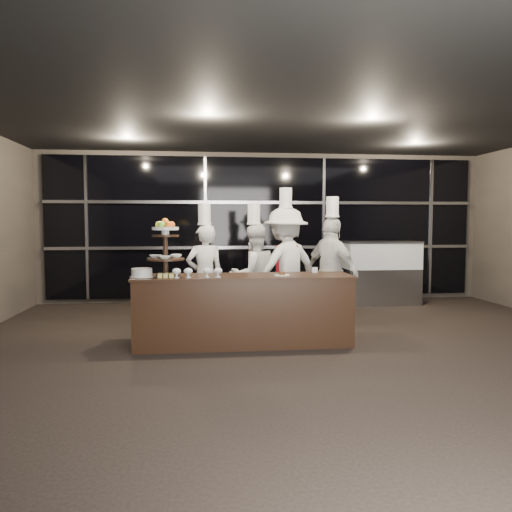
{
  "coord_description": "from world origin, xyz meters",
  "views": [
    {
      "loc": [
        -1.31,
        -5.07,
        1.63
      ],
      "look_at": [
        -0.55,
        1.68,
        1.15
      ],
      "focal_mm": 35.0,
      "sensor_mm": 36.0,
      "label": 1
    }
  ],
  "objects": [
    {
      "name": "room",
      "position": [
        0.0,
        0.0,
        1.5
      ],
      "size": [
        10.0,
        10.0,
        10.0
      ],
      "color": "black",
      "rests_on": "ground"
    },
    {
      "name": "window_wall",
      "position": [
        0.0,
        4.94,
        1.5
      ],
      "size": [
        8.6,
        0.1,
        2.8
      ],
      "color": "black",
      "rests_on": "ground"
    },
    {
      "name": "buffet_counter",
      "position": [
        -0.75,
        1.38,
        0.47
      ],
      "size": [
        2.84,
        0.74,
        0.92
      ],
      "color": "black",
      "rests_on": "ground"
    },
    {
      "name": "display_stand",
      "position": [
        -1.75,
        1.38,
        1.34
      ],
      "size": [
        0.48,
        0.48,
        0.74
      ],
      "color": "black",
      "rests_on": "buffet_counter"
    },
    {
      "name": "compotes",
      "position": [
        -1.35,
        1.16,
        1.0
      ],
      "size": [
        0.62,
        0.11,
        0.12
      ],
      "color": "silver",
      "rests_on": "buffet_counter"
    },
    {
      "name": "layer_cake",
      "position": [
        -2.05,
        1.33,
        0.97
      ],
      "size": [
        0.3,
        0.3,
        0.11
      ],
      "color": "white",
      "rests_on": "buffet_counter"
    },
    {
      "name": "pastry_squares",
      "position": [
        -1.74,
        1.21,
        0.95
      ],
      "size": [
        0.2,
        0.13,
        0.05
      ],
      "color": "#D5C468",
      "rests_on": "buffet_counter"
    },
    {
      "name": "small_plate",
      "position": [
        -0.26,
        1.28,
        0.94
      ],
      "size": [
        0.2,
        0.2,
        0.05
      ],
      "color": "white",
      "rests_on": "buffet_counter"
    },
    {
      "name": "chef_cup",
      "position": [
        0.26,
        1.63,
        0.96
      ],
      "size": [
        0.08,
        0.08,
        0.07
      ],
      "primitive_type": "cylinder",
      "color": "white",
      "rests_on": "buffet_counter"
    },
    {
      "name": "display_case",
      "position": [
        2.21,
        4.3,
        0.69
      ],
      "size": [
        1.45,
        0.63,
        1.24
      ],
      "color": "#A5A5AA",
      "rests_on": "ground"
    },
    {
      "name": "chef_a",
      "position": [
        -1.24,
        2.46,
        0.82
      ],
      "size": [
        0.65,
        0.5,
        1.88
      ],
      "color": "silver",
      "rests_on": "ground"
    },
    {
      "name": "chef_b",
      "position": [
        -0.5,
        2.4,
        0.81
      ],
      "size": [
        0.92,
        0.81,
        1.88
      ],
      "color": "white",
      "rests_on": "ground"
    },
    {
      "name": "chef_c",
      "position": [
        -0.01,
        2.48,
        0.92
      ],
      "size": [
        1.37,
        1.16,
        2.13
      ],
      "color": "white",
      "rests_on": "ground"
    },
    {
      "name": "chef_d",
      "position": [
        0.67,
        2.29,
        0.86
      ],
      "size": [
        0.89,
        1.06,
        1.99
      ],
      "color": "silver",
      "rests_on": "ground"
    }
  ]
}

